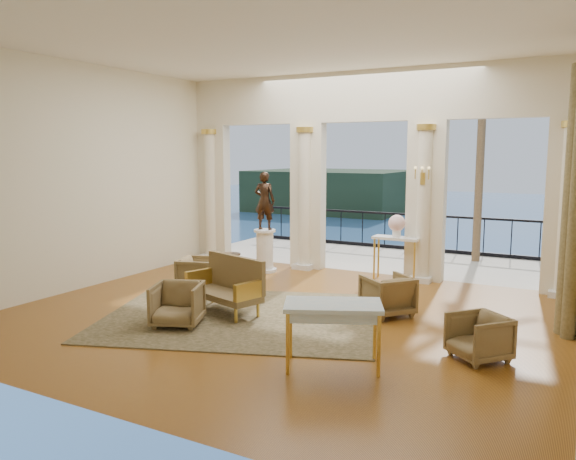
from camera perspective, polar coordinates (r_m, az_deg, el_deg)
The scene contains 22 objects.
floor at distance 9.55m, azimuth -0.78°, elevation -8.75°, with size 9.00×9.00×0.00m, color #532B0E.
room_walls at distance 8.20m, azimuth -4.67°, elevation 8.86°, with size 9.00×9.00×9.00m.
arcade at distance 12.63m, azimuth 7.75°, elevation 7.13°, with size 9.00×0.56×4.50m.
terrace at distance 14.76m, azimuth 10.28°, elevation -3.11°, with size 10.00×3.60×0.10m, color #B8AA98.
balustrade at distance 16.19m, azimuth 12.09°, elevation -0.53°, with size 9.00×0.06×1.03m.
palm_tree at distance 14.86m, azimuth 19.21°, elevation 12.71°, with size 2.00×2.00×4.50m.
headland at distance 85.46m, azimuth 4.55°, elevation 4.05°, with size 22.00×18.00×6.00m, color black.
sea at distance 68.69m, azimuth 24.42°, elevation -0.10°, with size 160.00×160.00×0.00m, color #275492.
curtain at distance 9.52m, azimuth 27.25°, elevation 2.69°, with size 0.33×1.40×4.09m.
wall_sconce at distance 11.91m, azimuth 13.51°, elevation 5.23°, with size 0.30×0.11×0.33m.
rug at distance 9.55m, azimuth -4.87°, elevation -8.73°, with size 4.45×3.46×0.02m, color #2C2E17.
armchair_a at distance 9.12m, azimuth -11.19°, elevation -7.23°, with size 0.74×0.69×0.76m, color #49371E.
armchair_b at distance 7.97m, azimuth 18.82°, elevation -10.06°, with size 0.66×0.62×0.68m, color #49371E.
armchair_c at distance 9.68m, azimuth 10.07°, elevation -6.33°, with size 0.73×0.69×0.76m, color #49371E.
armchair_d at distance 11.36m, azimuth -9.12°, elevation -4.24°, with size 0.71×0.67×0.73m, color #49371E.
settee at distance 9.73m, azimuth -6.10°, elevation -5.57°, with size 1.57×1.02×0.96m.
game_table at distance 7.21m, azimuth 4.60°, elevation -8.08°, with size 1.40×1.12×0.84m.
pedestal at distance 12.93m, azimuth -2.36°, elevation -2.19°, with size 0.54×0.54×0.98m.
statue at distance 12.77m, azimuth -2.39°, elevation 2.99°, with size 0.48×0.32×1.32m, color black.
console_table at distance 12.25m, azimuth 10.94°, elevation -1.44°, with size 0.99×0.39×0.94m.
urn at distance 12.18m, azimuth 10.99°, elevation 0.57°, with size 0.36×0.36×0.48m.
side_table at distance 11.67m, azimuth -5.84°, elevation -2.85°, with size 0.41×0.41×0.66m.
Camera 1 is at (4.46, -7.99, 2.74)m, focal length 35.00 mm.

